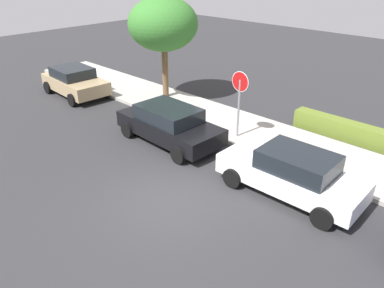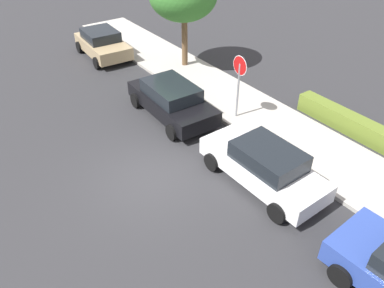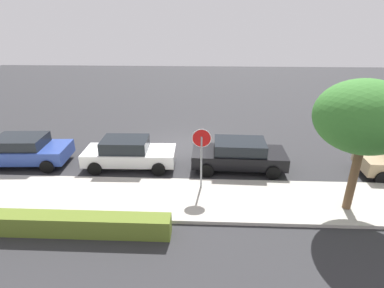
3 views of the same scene
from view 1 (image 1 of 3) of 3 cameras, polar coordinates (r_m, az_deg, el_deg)
name	(u,v)px [view 1 (image 1 of 3)]	position (r m, az deg, el deg)	size (l,w,h in m)	color
ground_plane	(170,201)	(11.38, -3.40, -8.64)	(60.00, 60.00, 0.00)	#2D2D30
sidewalk_curb	(273,139)	(15.20, 12.28, 0.70)	(32.00, 3.03, 0.14)	#B2ADA3
stop_sign	(239,94)	(14.43, 7.25, 7.61)	(0.78, 0.08, 2.77)	gray
parked_car_black	(169,124)	(14.54, -3.50, 3.07)	(4.49, 2.17, 1.46)	black
parked_car_white	(292,173)	(11.65, 14.96, -4.29)	(4.42, 2.00, 1.48)	white
parked_car_tan	(75,81)	(20.66, -17.44, 9.11)	(4.05, 2.24, 1.46)	tan
street_tree_near_corner	(163,24)	(18.45, -4.44, 17.73)	(3.30, 3.30, 5.00)	brown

